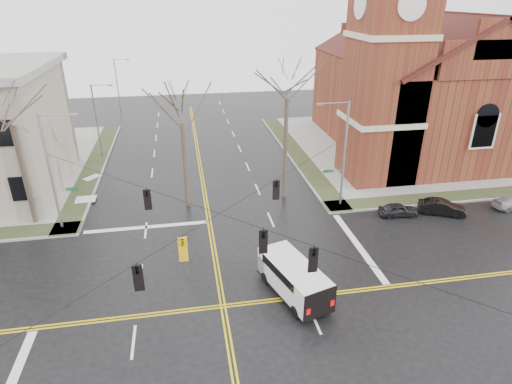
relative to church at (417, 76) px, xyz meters
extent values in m
plane|color=black|center=(-24.76, -24.78, -8.43)|extent=(120.00, 120.00, 0.00)
cube|color=gray|center=(0.24, 0.22, -8.36)|extent=(30.00, 30.00, 0.15)
cube|color=#2B361D|center=(-13.56, 0.22, -8.28)|extent=(2.00, 30.00, 0.02)
cube|color=#2B361D|center=(0.24, -13.58, -8.28)|extent=(30.00, 2.00, 0.02)
cube|color=#2B361D|center=(-35.96, 0.22, -8.28)|extent=(2.00, 30.00, 0.02)
cube|color=gold|center=(-24.88, -24.78, -8.43)|extent=(0.12, 100.00, 0.01)
cube|color=gold|center=(-24.64, -24.78, -8.43)|extent=(0.12, 100.00, 0.01)
cube|color=gold|center=(-24.76, -24.90, -8.43)|extent=(100.00, 0.12, 0.01)
cube|color=gold|center=(-24.76, -24.66, -8.43)|extent=(100.00, 0.12, 0.01)
cube|color=silver|center=(-29.76, -14.28, -8.43)|extent=(9.50, 0.50, 0.01)
cube|color=silver|center=(-14.26, -19.78, -8.43)|extent=(0.50, 9.50, 0.01)
cube|color=maroon|center=(-7.76, -7.78, 1.57)|extent=(6.00, 6.00, 20.00)
cylinder|color=silver|center=(-7.76, -10.83, 7.57)|extent=(2.40, 0.15, 2.40)
cylinder|color=silver|center=(-10.81, -7.78, 7.57)|extent=(0.15, 2.40, 2.40)
cube|color=maroon|center=(1.24, 1.22, -3.43)|extent=(18.00, 24.00, 10.00)
cube|color=maroon|center=(-7.96, -4.78, -6.23)|extent=(2.00, 5.00, 4.40)
cylinder|color=gray|center=(-13.26, -13.28, -3.78)|extent=(0.20, 0.20, 9.00)
cylinder|color=gray|center=(-13.86, -13.28, -5.13)|extent=(1.20, 0.06, 0.06)
cube|color=#0E522A|center=(-14.56, -13.28, -5.13)|extent=(0.90, 0.04, 0.25)
cylinder|color=gray|center=(-14.46, -13.28, 0.62)|extent=(2.40, 0.08, 0.08)
cube|color=gray|center=(-15.66, -13.28, 0.57)|extent=(0.50, 0.22, 0.15)
cylinder|color=gray|center=(-36.26, -13.28, -3.78)|extent=(0.20, 0.20, 9.00)
cylinder|color=gray|center=(-35.66, -13.28, -5.13)|extent=(1.20, 0.06, 0.06)
cube|color=#0E522A|center=(-34.96, -13.28, -5.13)|extent=(0.90, 0.04, 0.25)
cylinder|color=gray|center=(-35.06, -13.28, 0.62)|extent=(2.40, 0.08, 0.08)
cube|color=gray|center=(-33.86, -13.28, 0.57)|extent=(0.50, 0.22, 0.15)
cylinder|color=black|center=(-24.76, -24.78, -2.23)|extent=(23.02, 23.02, 0.03)
cylinder|color=black|center=(-24.76, -24.78, -2.23)|extent=(23.02, 23.02, 0.03)
imported|color=black|center=(-28.76, -28.78, -2.98)|extent=(0.21, 0.26, 1.30)
imported|color=black|center=(-20.76, -20.78, -2.98)|extent=(0.21, 0.26, 1.30)
imported|color=#ECB20D|center=(-26.76, -26.78, -2.98)|extent=(0.21, 0.26, 1.30)
imported|color=black|center=(-28.76, -20.78, -2.98)|extent=(0.21, 0.26, 1.30)
imported|color=black|center=(-20.76, -28.78, -2.98)|extent=(0.21, 0.26, 1.30)
imported|color=black|center=(-22.76, -26.78, -2.98)|extent=(0.21, 0.26, 1.30)
cylinder|color=gray|center=(-35.56, 3.22, -4.33)|extent=(0.16, 0.16, 8.00)
cylinder|color=gray|center=(-34.56, 3.22, -0.43)|extent=(2.00, 0.07, 0.07)
cube|color=gray|center=(-33.56, 3.22, -0.48)|extent=(0.45, 0.20, 0.13)
cylinder|color=gray|center=(-35.56, 23.22, -4.33)|extent=(0.16, 0.16, 8.00)
cylinder|color=gray|center=(-34.56, 23.22, -0.43)|extent=(2.00, 0.07, 0.07)
cube|color=gray|center=(-33.56, 23.22, -0.48)|extent=(0.45, 0.20, 0.13)
cube|color=silver|center=(-20.38, -24.41, -7.20)|extent=(3.63, 5.84, 1.75)
cube|color=silver|center=(-21.05, -22.24, -7.46)|extent=(2.29, 1.51, 1.24)
cube|color=black|center=(-21.16, -21.90, -6.89)|extent=(1.86, 0.68, 0.82)
cube|color=black|center=(-20.44, -24.21, -6.63)|extent=(3.13, 4.17, 0.57)
cube|color=#B70C0A|center=(-20.33, -27.30, -7.40)|extent=(0.26, 0.14, 0.35)
cube|color=#B70C0A|center=(-18.79, -26.83, -7.40)|extent=(0.26, 0.14, 0.35)
cube|color=black|center=(-20.38, -24.41, -8.09)|extent=(3.70, 5.90, 0.10)
cylinder|color=black|center=(-21.82, -22.97, -8.06)|extent=(0.48, 0.79, 0.74)
cylinder|color=black|center=(-20.01, -22.41, -8.06)|extent=(0.48, 0.79, 0.74)
cylinder|color=black|center=(-20.75, -26.41, -8.06)|extent=(0.48, 0.79, 0.74)
cylinder|color=black|center=(-18.94, -25.85, -8.06)|extent=(0.48, 0.79, 0.74)
imported|color=black|center=(-9.21, -15.97, -7.89)|extent=(3.30, 1.57, 1.09)
imported|color=black|center=(-5.48, -16.32, -7.82)|extent=(3.95, 2.77, 1.23)
cylinder|color=#3B3226|center=(-38.55, -12.07, -4.32)|extent=(0.36, 0.36, 7.92)
cylinder|color=#3B3226|center=(-26.36, -11.04, -4.65)|extent=(0.36, 0.36, 7.27)
cylinder|color=#3B3226|center=(-17.71, -10.79, -3.87)|extent=(0.36, 0.36, 8.83)
camera|label=1|loc=(-26.38, -44.91, 8.37)|focal=30.00mm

